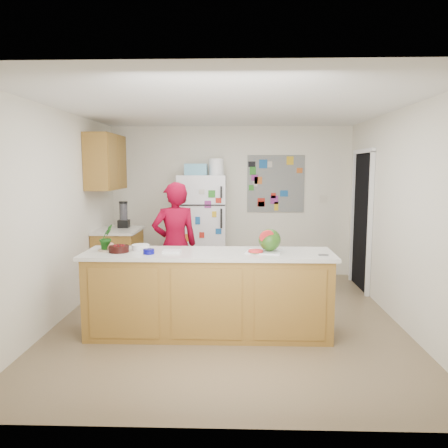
{
  "coord_description": "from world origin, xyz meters",
  "views": [
    {
      "loc": [
        0.11,
        -5.1,
        1.82
      ],
      "look_at": [
        -0.05,
        0.2,
        1.13
      ],
      "focal_mm": 35.0,
      "sensor_mm": 36.0,
      "label": 1
    }
  ],
  "objects_px": {
    "refrigerator": "(203,228)",
    "person": "(175,245)",
    "watermelon": "(270,240)",
    "cherry_bowl": "(119,249)"
  },
  "relations": [
    {
      "from": "refrigerator",
      "to": "person",
      "type": "relative_size",
      "value": 1.04
    },
    {
      "from": "refrigerator",
      "to": "person",
      "type": "distance_m",
      "value": 1.43
    },
    {
      "from": "person",
      "to": "watermelon",
      "type": "xyz_separation_m",
      "value": [
        1.16,
        -0.95,
        0.23
      ]
    },
    {
      "from": "watermelon",
      "to": "cherry_bowl",
      "type": "xyz_separation_m",
      "value": [
        -1.61,
        -0.06,
        -0.1
      ]
    },
    {
      "from": "watermelon",
      "to": "cherry_bowl",
      "type": "distance_m",
      "value": 1.62
    },
    {
      "from": "refrigerator",
      "to": "cherry_bowl",
      "type": "xyz_separation_m",
      "value": [
        -0.71,
        -2.42,
        0.11
      ]
    },
    {
      "from": "refrigerator",
      "to": "person",
      "type": "xyz_separation_m",
      "value": [
        -0.25,
        -1.4,
        -0.03
      ]
    },
    {
      "from": "watermelon",
      "to": "cherry_bowl",
      "type": "height_order",
      "value": "watermelon"
    },
    {
      "from": "cherry_bowl",
      "to": "watermelon",
      "type": "bearing_deg",
      "value": 2.1
    },
    {
      "from": "person",
      "to": "watermelon",
      "type": "height_order",
      "value": "person"
    }
  ]
}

